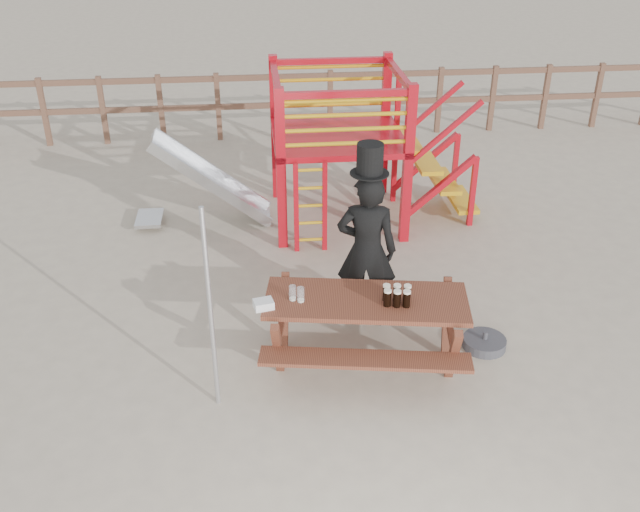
{
  "coord_description": "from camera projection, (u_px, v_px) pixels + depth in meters",
  "views": [
    {
      "loc": [
        -0.96,
        -5.44,
        4.41
      ],
      "look_at": [
        -0.32,
        0.8,
        0.93
      ],
      "focal_mm": 40.0,
      "sensor_mm": 36.0,
      "label": 1
    }
  ],
  "objects": [
    {
      "name": "ground",
      "position": [
        361.0,
        377.0,
        6.95
      ],
      "size": [
        60.0,
        60.0,
        0.0
      ],
      "primitive_type": "plane",
      "color": "#B6A78E",
      "rests_on": "ground"
    },
    {
      "name": "back_fence",
      "position": [
        302.0,
        97.0,
        12.69
      ],
      "size": [
        15.09,
        0.09,
        1.2
      ],
      "color": "brown",
      "rests_on": "ground"
    },
    {
      "name": "playground_fort",
      "position": [
        332.0,
        145.0,
        9.56
      ],
      "size": [
        4.71,
        1.84,
        2.1
      ],
      "color": "#B10B17",
      "rests_on": "ground"
    },
    {
      "name": "picnic_table",
      "position": [
        365.0,
        323.0,
        6.93
      ],
      "size": [
        2.13,
        1.63,
        0.75
      ],
      "rotation": [
        0.0,
        0.0,
        -0.16
      ],
      "color": "brown",
      "rests_on": "ground"
    },
    {
      "name": "man_with_hat",
      "position": [
        367.0,
        247.0,
        7.38
      ],
      "size": [
        0.7,
        0.53,
        2.04
      ],
      "rotation": [
        0.0,
        0.0,
        2.94
      ],
      "color": "black",
      "rests_on": "ground"
    },
    {
      "name": "metal_pole",
      "position": [
        211.0,
        312.0,
        6.14
      ],
      "size": [
        0.04,
        0.04,
        2.01
      ],
      "primitive_type": "cylinder",
      "color": "#B2B2B7",
      "rests_on": "ground"
    },
    {
      "name": "parasol_base",
      "position": [
        484.0,
        343.0,
        7.36
      ],
      "size": [
        0.45,
        0.45,
        0.19
      ],
      "color": "#3A3A3F",
      "rests_on": "ground"
    },
    {
      "name": "paper_bag",
      "position": [
        264.0,
        304.0,
        6.64
      ],
      "size": [
        0.21,
        0.18,
        0.08
      ],
      "primitive_type": "cube",
      "rotation": [
        0.0,
        0.0,
        0.22
      ],
      "color": "white",
      "rests_on": "picnic_table"
    },
    {
      "name": "stout_pints",
      "position": [
        397.0,
        295.0,
        6.69
      ],
      "size": [
        0.27,
        0.2,
        0.17
      ],
      "color": "black",
      "rests_on": "picnic_table"
    },
    {
      "name": "empty_glasses",
      "position": [
        297.0,
        294.0,
        6.74
      ],
      "size": [
        0.14,
        0.11,
        0.15
      ],
      "color": "silver",
      "rests_on": "picnic_table"
    }
  ]
}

